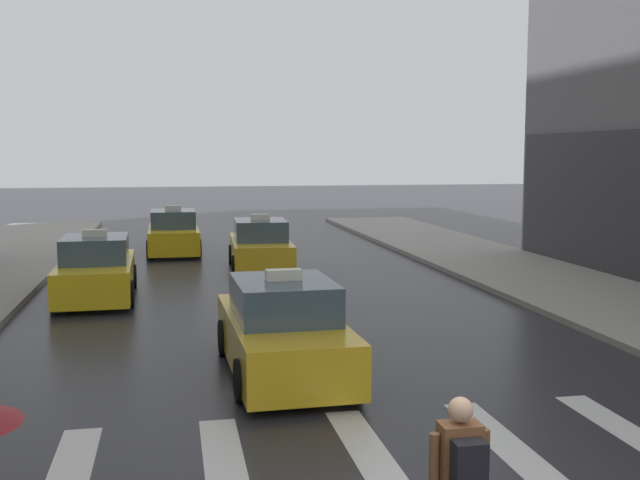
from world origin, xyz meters
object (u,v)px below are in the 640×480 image
object	(u,v)px
taxi_fourth	(173,234)
pedestrian_with_backpack	(461,475)
taxi_lead	(283,331)
taxi_second	(96,271)
taxi_third	(260,247)

from	to	relation	value
taxi_fourth	pedestrian_with_backpack	bearing A→B (deg)	-84.06
taxi_fourth	taxi_lead	bearing A→B (deg)	-83.75
pedestrian_with_backpack	taxi_second	bearing A→B (deg)	107.18
taxi_third	pedestrian_with_backpack	distance (m)	18.06
taxi_third	taxi_fourth	size ratio (longest dim) A/B	1.01
taxi_lead	taxi_third	bearing A→B (deg)	85.28
pedestrian_with_backpack	taxi_fourth	bearing A→B (deg)	95.94
taxi_fourth	taxi_second	bearing A→B (deg)	-102.85
taxi_lead	pedestrian_with_backpack	xyz separation A→B (m)	(0.59, -6.54, 0.25)
taxi_second	taxi_fourth	bearing A→B (deg)	77.15
pedestrian_with_backpack	taxi_third	bearing A→B (deg)	88.86
taxi_lead	pedestrian_with_backpack	distance (m)	6.57
taxi_lead	taxi_second	world-z (taller)	same
taxi_second	taxi_fourth	world-z (taller)	same
taxi_second	taxi_fourth	size ratio (longest dim) A/B	1.01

